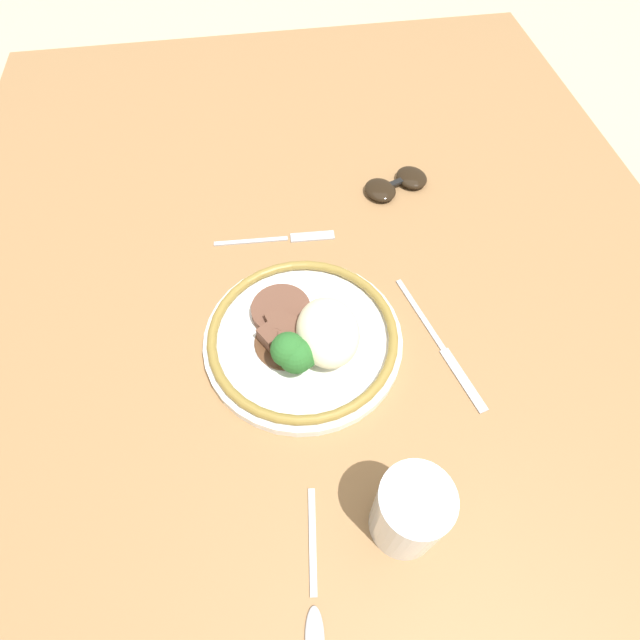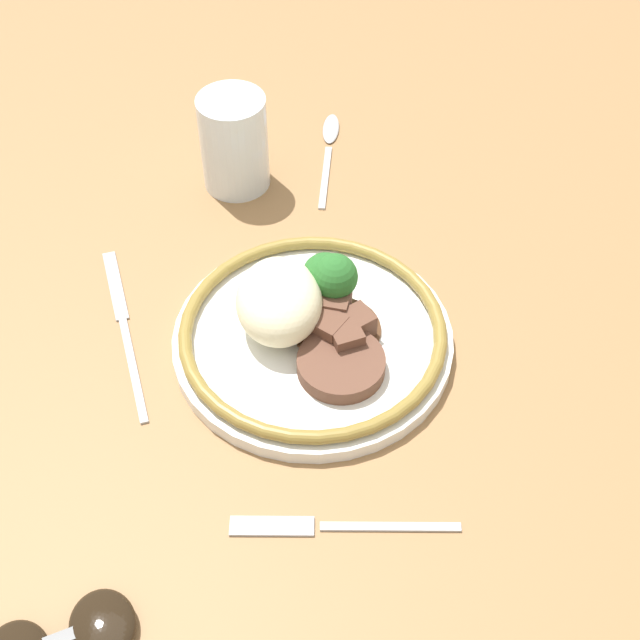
# 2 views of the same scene
# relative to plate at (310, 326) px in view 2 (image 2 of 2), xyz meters

# --- Properties ---
(ground_plane) EXTENTS (8.00, 8.00, 0.00)m
(ground_plane) POSITION_rel_plate_xyz_m (-0.04, 0.04, -0.06)
(ground_plane) COLOR tan
(dining_table) EXTENTS (1.46, 1.06, 0.03)m
(dining_table) POSITION_rel_plate_xyz_m (-0.04, 0.04, -0.04)
(dining_table) COLOR olive
(dining_table) RESTS_ON ground
(plate) EXTENTS (0.25, 0.25, 0.07)m
(plate) POSITION_rel_plate_xyz_m (0.00, 0.00, 0.00)
(plate) COLOR white
(plate) RESTS_ON dining_table
(juice_glass) EXTENTS (0.07, 0.07, 0.10)m
(juice_glass) POSITION_rel_plate_xyz_m (0.22, 0.07, 0.02)
(juice_glass) COLOR yellow
(juice_glass) RESTS_ON dining_table
(fork) EXTENTS (0.02, 0.17, 0.00)m
(fork) POSITION_rel_plate_xyz_m (-0.18, -0.00, -0.02)
(fork) COLOR #ADADB2
(fork) RESTS_ON dining_table
(knife) EXTENTS (0.20, 0.06, 0.00)m
(knife) POSITION_rel_plate_xyz_m (0.03, 0.17, -0.02)
(knife) COLOR #ADADB2
(knife) RESTS_ON dining_table
(spoon) EXTENTS (0.16, 0.03, 0.01)m
(spoon) POSITION_rel_plate_xyz_m (0.29, -0.03, -0.02)
(spoon) COLOR #ADADB2
(spoon) RESTS_ON dining_table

